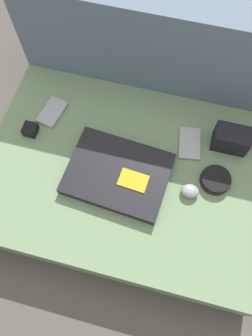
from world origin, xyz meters
TOP-DOWN VIEW (x-y plane):
  - ground_plane at (0.00, 0.00)m, footprint 8.00×8.00m
  - couch_seat at (0.00, 0.00)m, footprint 0.93×0.66m
  - couch_backrest at (0.00, 0.43)m, footprint 0.93×0.20m
  - laptop at (-0.02, -0.02)m, footprint 0.34×0.27m
  - computer_mouse at (0.21, -0.02)m, footprint 0.06×0.05m
  - speaker_puck at (0.29, 0.03)m, footprint 0.10×0.10m
  - phone_silver at (-0.31, 0.15)m, footprint 0.09×0.12m
  - phone_black at (0.18, 0.15)m, footprint 0.09×0.13m
  - camera_pouch at (0.31, 0.18)m, footprint 0.11×0.07m
  - charger_brick at (-0.35, 0.06)m, footprint 0.04×0.05m

SIDE VIEW (x-z plane):
  - ground_plane at x=0.00m, z-range 0.00..0.00m
  - couch_seat at x=0.00m, z-range 0.00..0.14m
  - phone_black at x=0.18m, z-range 0.14..0.15m
  - phone_silver at x=-0.31m, z-range 0.14..0.15m
  - speaker_puck at x=0.29m, z-range 0.14..0.17m
  - computer_mouse at x=0.21m, z-range 0.14..0.17m
  - laptop at x=-0.02m, z-range 0.14..0.17m
  - charger_brick at x=-0.35m, z-range 0.14..0.17m
  - camera_pouch at x=0.31m, z-range 0.14..0.22m
  - couch_backrest at x=0.00m, z-range 0.00..0.47m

